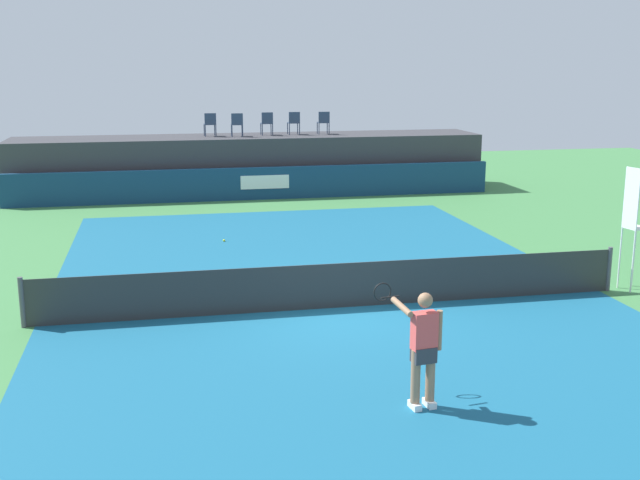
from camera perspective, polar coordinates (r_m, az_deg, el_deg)
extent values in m
plane|color=#3D7A42|center=(19.33, -0.73, -2.26)|extent=(48.00, 48.00, 0.00)
cube|color=#16597A|center=(16.51, 1.25, -4.89)|extent=(12.00, 22.00, 0.00)
cube|color=navy|center=(29.38, -4.62, 4.09)|extent=(18.00, 0.20, 1.20)
cube|color=white|center=(29.30, -4.00, 4.19)|extent=(1.80, 0.02, 0.50)
cube|color=#38383D|center=(31.08, -5.05, 5.49)|extent=(18.00, 2.80, 2.20)
cylinder|color=#2D3D56|center=(31.14, -7.61, 7.88)|extent=(0.04, 0.04, 0.44)
cylinder|color=#2D3D56|center=(31.10, -8.36, 7.85)|extent=(0.04, 0.04, 0.44)
cylinder|color=#2D3D56|center=(30.74, -7.52, 7.82)|extent=(0.04, 0.04, 0.44)
cylinder|color=#2D3D56|center=(30.70, -8.27, 7.79)|extent=(0.04, 0.04, 0.44)
cube|color=#2D3D56|center=(30.90, -7.95, 8.27)|extent=(0.46, 0.46, 0.03)
cube|color=#2D3D56|center=(30.68, -7.92, 8.66)|extent=(0.44, 0.05, 0.42)
cylinder|color=#2D3D56|center=(30.94, -5.65, 7.90)|extent=(0.04, 0.04, 0.44)
cylinder|color=#2D3D56|center=(30.91, -6.41, 7.88)|extent=(0.04, 0.04, 0.44)
cylinder|color=#2D3D56|center=(30.53, -5.60, 7.84)|extent=(0.04, 0.04, 0.44)
cylinder|color=#2D3D56|center=(30.51, -6.37, 7.82)|extent=(0.04, 0.04, 0.44)
cube|color=#2D3D56|center=(30.70, -6.02, 8.29)|extent=(0.46, 0.46, 0.03)
cube|color=#2D3D56|center=(30.48, -6.00, 8.69)|extent=(0.44, 0.04, 0.42)
cylinder|color=#2D3D56|center=(31.42, -3.56, 8.01)|extent=(0.04, 0.04, 0.44)
cylinder|color=#2D3D56|center=(31.36, -4.29, 7.99)|extent=(0.04, 0.04, 0.44)
cylinder|color=#2D3D56|center=(31.02, -3.44, 7.95)|extent=(0.04, 0.04, 0.44)
cylinder|color=#2D3D56|center=(30.96, -4.18, 7.93)|extent=(0.04, 0.04, 0.44)
cube|color=#2D3D56|center=(31.17, -3.87, 8.40)|extent=(0.45, 0.45, 0.03)
cube|color=#2D3D56|center=(30.95, -3.82, 8.79)|extent=(0.44, 0.03, 0.42)
cylinder|color=#2D3D56|center=(31.64, -1.63, 8.06)|extent=(0.04, 0.04, 0.44)
cylinder|color=#2D3D56|center=(31.56, -2.36, 8.05)|extent=(0.04, 0.04, 0.44)
cylinder|color=#2D3D56|center=(31.24, -1.49, 8.00)|extent=(0.04, 0.04, 0.44)
cylinder|color=#2D3D56|center=(31.17, -2.22, 7.99)|extent=(0.04, 0.04, 0.44)
cube|color=#2D3D56|center=(31.38, -1.93, 8.45)|extent=(0.45, 0.45, 0.03)
cube|color=#2D3D56|center=(31.16, -1.86, 8.84)|extent=(0.44, 0.03, 0.42)
cylinder|color=#2D3D56|center=(31.78, 0.52, 8.09)|extent=(0.04, 0.04, 0.44)
cylinder|color=#2D3D56|center=(31.71, -0.20, 8.08)|extent=(0.04, 0.04, 0.44)
cylinder|color=#2D3D56|center=(31.38, 0.66, 8.03)|extent=(0.04, 0.04, 0.44)
cylinder|color=#2D3D56|center=(31.31, -0.07, 8.02)|extent=(0.04, 0.04, 0.44)
cube|color=#2D3D56|center=(31.53, 0.23, 8.48)|extent=(0.45, 0.45, 0.03)
cube|color=#2D3D56|center=(31.31, 0.30, 8.86)|extent=(0.44, 0.04, 0.42)
cylinder|color=white|center=(19.25, 21.72, -1.10)|extent=(0.04, 0.04, 1.40)
cylinder|color=white|center=(18.69, 21.64, -1.48)|extent=(0.04, 0.04, 1.40)
cylinder|color=white|center=(18.98, 20.82, -1.21)|extent=(0.04, 0.04, 1.40)
cube|color=white|center=(18.82, 21.86, 0.83)|extent=(0.51, 0.51, 0.03)
cube|color=white|center=(18.56, 21.56, 2.84)|extent=(0.10, 0.44, 1.33)
cube|color=#2D2D2D|center=(16.37, 1.26, -3.31)|extent=(12.40, 0.02, 0.95)
cylinder|color=#4C4C51|center=(16.20, -20.71, -4.24)|extent=(0.10, 0.10, 1.00)
cylinder|color=#4C4C51|center=(18.70, 20.13, -1.98)|extent=(0.10, 0.10, 1.00)
cube|color=white|center=(12.08, 7.90, -11.59)|extent=(0.15, 0.27, 0.10)
cylinder|color=#997051|center=(11.90, 7.96, -9.57)|extent=(0.14, 0.14, 0.82)
cube|color=white|center=(11.98, 6.85, -11.77)|extent=(0.15, 0.27, 0.10)
cylinder|color=#997051|center=(11.80, 6.91, -9.74)|extent=(0.14, 0.14, 0.82)
cube|color=#333338|center=(11.73, 7.49, -8.16)|extent=(0.37, 0.26, 0.24)
cube|color=#E54C47|center=(11.60, 7.54, -6.50)|extent=(0.38, 0.25, 0.56)
sphere|color=#997051|center=(11.46, 7.60, -4.33)|extent=(0.22, 0.22, 0.22)
cylinder|color=#997051|center=(11.72, 8.59, -6.45)|extent=(0.09, 0.09, 0.60)
cylinder|color=#997051|center=(11.64, 5.92, -4.82)|extent=(0.17, 0.61, 0.14)
cylinder|color=black|center=(11.99, 5.08, -4.14)|extent=(0.30, 0.07, 0.03)
torus|color=black|center=(12.25, 4.53, -3.77)|extent=(0.30, 0.06, 0.30)
sphere|color=#D8EA33|center=(22.62, -6.94, -0.03)|extent=(0.07, 0.07, 0.07)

